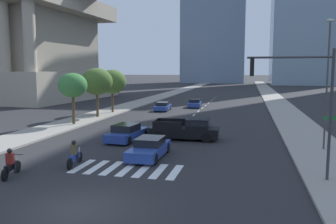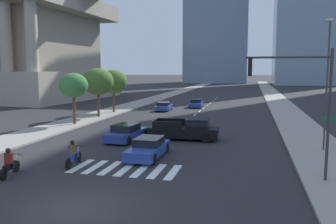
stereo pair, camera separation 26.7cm
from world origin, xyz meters
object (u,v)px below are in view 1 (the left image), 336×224
at_px(sedan_blue_3, 149,148).
at_px(sedan_blue_2, 163,107).
at_px(street_lamp_east, 327,76).
at_px(street_tree_nearest, 73,85).
at_px(sedan_blue_1, 127,133).
at_px(street_tree_third, 112,82).
at_px(sedan_blue_0, 195,103).
at_px(street_tree_second, 97,82).
at_px(motorcycle_lead, 75,156).
at_px(motorcycle_third, 11,165).
at_px(pickup_truck, 188,129).
at_px(traffic_signal_near, 300,91).

bearing_deg(sedan_blue_3, sedan_blue_2, -167.51).
distance_m(street_lamp_east, street_tree_nearest, 22.68).
xyz_separation_m(sedan_blue_1, street_tree_nearest, (-7.67, 5.90, 3.34)).
bearing_deg(sedan_blue_3, street_tree_third, -151.89).
height_order(sedan_blue_0, street_tree_second, street_tree_second).
relative_size(sedan_blue_2, sedan_blue_3, 0.98).
height_order(sedan_blue_1, street_tree_second, street_tree_second).
distance_m(motorcycle_lead, street_tree_third, 24.75).
xyz_separation_m(sedan_blue_0, street_lamp_east, (12.70, -26.13, 4.48)).
relative_size(street_lamp_east, street_tree_second, 1.55).
distance_m(sedan_blue_2, street_lamp_east, 26.72).
relative_size(motorcycle_lead, sedan_blue_1, 0.47).
distance_m(motorcycle_third, pickup_truck, 13.55).
distance_m(motorcycle_lead, sedan_blue_2, 27.76).
distance_m(motorcycle_lead, sedan_blue_3, 4.58).
xyz_separation_m(street_tree_second, street_tree_third, (0.00, 4.53, -0.17)).
relative_size(sedan_blue_3, street_tree_third, 0.83).
height_order(pickup_truck, sedan_blue_0, pickup_truck).
height_order(pickup_truck, street_tree_nearest, street_tree_nearest).
bearing_deg(motorcycle_third, pickup_truck, -45.72).
relative_size(traffic_signal_near, street_lamp_east, 0.73).
bearing_deg(street_tree_third, sedan_blue_3, -62.38).
height_order(traffic_signal_near, street_tree_third, traffic_signal_near).
bearing_deg(motorcycle_third, street_tree_second, -0.77).
relative_size(sedan_blue_2, street_tree_third, 0.81).
xyz_separation_m(motorcycle_lead, motorcycle_third, (-2.17, -2.60, 0.00)).
xyz_separation_m(sedan_blue_0, street_tree_second, (-9.05, -14.21, 3.59)).
bearing_deg(sedan_blue_2, pickup_truck, -163.58).
relative_size(sedan_blue_2, street_lamp_east, 0.51).
height_order(motorcycle_lead, motorcycle_third, same).
relative_size(motorcycle_lead, street_tree_nearest, 0.44).
distance_m(sedan_blue_1, sedan_blue_2, 20.40).
relative_size(street_lamp_east, street_tree_nearest, 1.70).
bearing_deg(motorcycle_lead, street_tree_nearest, 20.53).
relative_size(sedan_blue_0, street_lamp_east, 0.53).
bearing_deg(sedan_blue_1, sedan_blue_3, -140.08).
relative_size(traffic_signal_near, street_tree_nearest, 1.25).
bearing_deg(street_tree_nearest, sedan_blue_1, -37.58).
height_order(sedan_blue_2, street_tree_nearest, street_tree_nearest).
distance_m(sedan_blue_0, street_tree_nearest, 22.03).
bearing_deg(sedan_blue_3, motorcycle_third, -46.32).
distance_m(street_tree_nearest, street_tree_third, 10.11).
xyz_separation_m(pickup_truck, street_tree_second, (-12.15, 10.01, 3.33)).
xyz_separation_m(pickup_truck, sedan_blue_0, (-3.10, 24.22, -0.26)).
bearing_deg(traffic_signal_near, street_tree_third, -50.76).
height_order(sedan_blue_1, sedan_blue_2, sedan_blue_1).
bearing_deg(street_lamp_east, sedan_blue_2, 128.13).
xyz_separation_m(sedan_blue_1, traffic_signal_near, (11.49, -7.45, 3.81)).
xyz_separation_m(motorcycle_lead, street_lamp_east, (14.58, 6.99, 4.46)).
bearing_deg(motorcycle_third, sedan_blue_3, -60.67).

